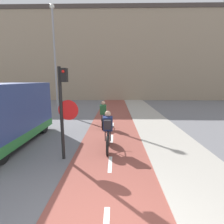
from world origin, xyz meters
TOP-DOWN VIEW (x-y plane):
  - building_row_background at (0.00, 23.62)m, footprint 60.00×5.20m
  - traffic_light_pole at (-1.55, 3.41)m, footprint 0.67×0.25m
  - street_lamp_far at (-4.57, 11.78)m, footprint 0.36×0.36m
  - cyclist_near at (-0.12, 4.20)m, footprint 0.46×1.77m
  - cyclist_far at (-0.53, 7.48)m, footprint 0.46×1.72m
  - van at (-4.44, 4.67)m, footprint 2.05×5.23m

SIDE VIEW (x-z plane):
  - cyclist_far at x=-0.53m, z-range -0.09..1.44m
  - cyclist_near at x=-0.12m, z-range -0.05..1.50m
  - van at x=-4.44m, z-range -0.02..2.54m
  - traffic_light_pole at x=-1.55m, z-range 0.37..3.49m
  - street_lamp_far at x=-4.57m, z-range 0.80..9.02m
  - building_row_background at x=0.00m, z-range 0.01..11.88m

